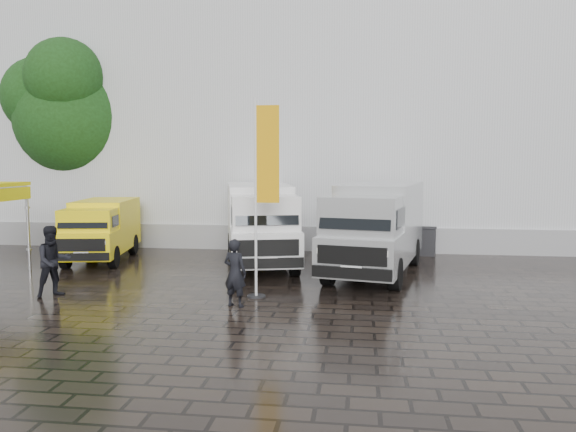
# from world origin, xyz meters

# --- Properties ---
(ground) EXTENTS (120.00, 120.00, 0.00)m
(ground) POSITION_xyz_m (0.00, 0.00, 0.00)
(ground) COLOR black
(ground) RESTS_ON ground
(exhibition_hall) EXTENTS (44.00, 16.00, 12.00)m
(exhibition_hall) POSITION_xyz_m (2.00, 16.00, 6.00)
(exhibition_hall) COLOR silver
(exhibition_hall) RESTS_ON ground
(hall_plinth) EXTENTS (44.00, 0.15, 1.00)m
(hall_plinth) POSITION_xyz_m (2.00, 7.95, 0.50)
(hall_plinth) COLOR gray
(hall_plinth) RESTS_ON ground
(van_yellow) EXTENTS (2.65, 4.99, 2.19)m
(van_yellow) POSITION_xyz_m (-6.90, 4.75, 1.09)
(van_yellow) COLOR yellow
(van_yellow) RESTS_ON ground
(van_white) EXTENTS (3.69, 6.77, 2.79)m
(van_white) POSITION_xyz_m (-1.00, 4.70, 1.39)
(van_white) COLOR white
(van_white) RESTS_ON ground
(van_silver) EXTENTS (3.56, 6.97, 2.88)m
(van_silver) POSITION_xyz_m (2.97, 3.56, 1.44)
(van_silver) COLOR silver
(van_silver) RESTS_ON ground
(flagpole) EXTENTS (0.88, 0.50, 5.28)m
(flagpole) POSITION_xyz_m (-0.08, 0.02, 2.97)
(flagpole) COLOR black
(flagpole) RESTS_ON ground
(tree) EXTENTS (5.04, 5.04, 9.04)m
(tree) POSITION_xyz_m (-10.22, 9.21, 5.80)
(tree) COLOR black
(tree) RESTS_ON ground
(wheelie_bin) EXTENTS (0.78, 0.78, 1.11)m
(wheelie_bin) POSITION_xyz_m (5.04, 7.52, 0.56)
(wheelie_bin) COLOR black
(wheelie_bin) RESTS_ON ground
(person_front) EXTENTS (0.72, 0.59, 1.71)m
(person_front) POSITION_xyz_m (-0.59, -1.03, 0.86)
(person_front) COLOR black
(person_front) RESTS_ON ground
(person_tent) EXTENTS (1.16, 1.17, 1.91)m
(person_tent) POSITION_xyz_m (-5.67, -0.61, 0.95)
(person_tent) COLOR black
(person_tent) RESTS_ON ground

